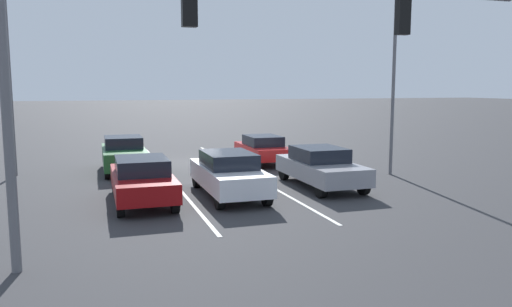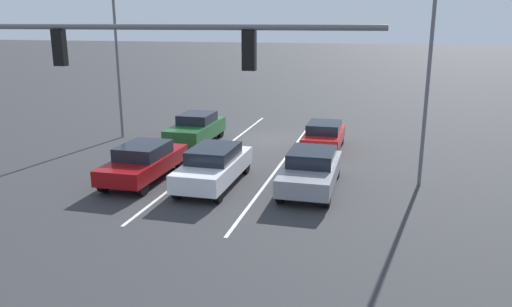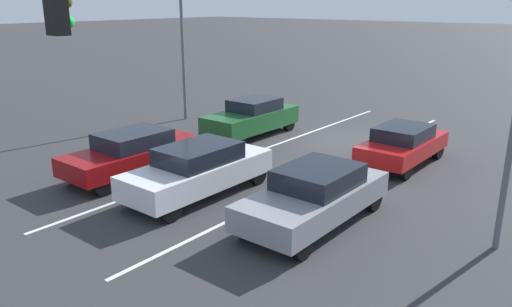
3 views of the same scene
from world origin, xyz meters
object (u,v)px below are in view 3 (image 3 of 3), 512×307
object	(u,v)px
car_gray_leftlane_front	(315,195)
car_darkgreen_rightlane_second	(252,117)
car_maroon_rightlane_front	(134,152)
car_red_leftlane_second	(403,144)
street_lamp_right_shoulder	(186,23)
car_white_midlane_front	(199,169)

from	to	relation	value
car_gray_leftlane_front	car_darkgreen_rightlane_second	xyz separation A→B (m)	(6.79, -5.73, 0.02)
car_maroon_rightlane_front	car_darkgreen_rightlane_second	distance (m)	6.27
car_maroon_rightlane_front	car_gray_leftlane_front	bearing A→B (deg)	-175.29
car_red_leftlane_second	street_lamp_right_shoulder	world-z (taller)	street_lamp_right_shoulder
car_white_midlane_front	car_maroon_rightlane_front	bearing A→B (deg)	1.13
car_maroon_rightlane_front	car_darkgreen_rightlane_second	xyz separation A→B (m)	(0.21, -6.27, 0.01)
car_gray_leftlane_front	car_darkgreen_rightlane_second	size ratio (longest dim) A/B	1.04
car_maroon_rightlane_front	car_red_leftlane_second	size ratio (longest dim) A/B	1.16
car_darkgreen_rightlane_second	car_red_leftlane_second	xyz separation A→B (m)	(-6.55, -0.27, -0.05)
street_lamp_right_shoulder	car_darkgreen_rightlane_second	bearing A→B (deg)	175.41
car_gray_leftlane_front	car_white_midlane_front	world-z (taller)	car_white_midlane_front
car_white_midlane_front	street_lamp_right_shoulder	distance (m)	10.45
car_maroon_rightlane_front	street_lamp_right_shoulder	bearing A→B (deg)	-56.55
car_maroon_rightlane_front	car_gray_leftlane_front	distance (m)	6.60
car_maroon_rightlane_front	car_red_leftlane_second	xyz separation A→B (m)	(-6.33, -6.54, -0.03)
car_white_midlane_front	car_darkgreen_rightlane_second	world-z (taller)	car_darkgreen_rightlane_second
car_red_leftlane_second	car_gray_leftlane_front	bearing A→B (deg)	92.35
car_darkgreen_rightlane_second	car_red_leftlane_second	size ratio (longest dim) A/B	1.10
car_red_leftlane_second	car_darkgreen_rightlane_second	bearing A→B (deg)	2.35
car_red_leftlane_second	street_lamp_right_shoulder	distance (m)	11.33
car_maroon_rightlane_front	car_gray_leftlane_front	size ratio (longest dim) A/B	1.01
car_gray_leftlane_front	street_lamp_right_shoulder	distance (m)	13.05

